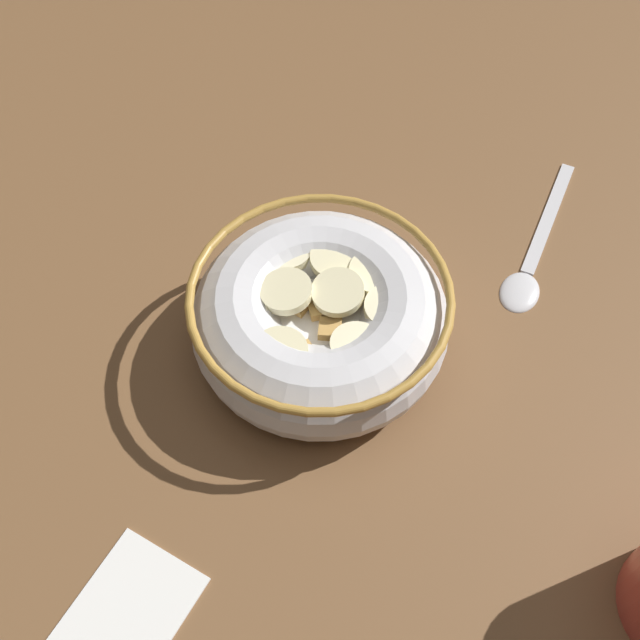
{
  "coord_description": "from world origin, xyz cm",
  "views": [
    {
      "loc": [
        28.35,
        8.38,
        47.34
      ],
      "look_at": [
        0.0,
        0.0,
        3.0
      ],
      "focal_mm": 45.1,
      "sensor_mm": 36.0,
      "label": 1
    }
  ],
  "objects": [
    {
      "name": "cereal_bowl",
      "position": [
        -0.02,
        -0.0,
        3.31
      ],
      "size": [
        17.21,
        17.21,
        6.09
      ],
      "color": "silver",
      "rests_on": "ground_plane"
    },
    {
      "name": "folded_napkin",
      "position": [
        21.53,
        -5.63,
        0.15
      ],
      "size": [
        11.23,
        8.24,
        0.3
      ],
      "primitive_type": "cube",
      "rotation": [
        0.0,
        0.0,
        -0.23
      ],
      "color": "white",
      "rests_on": "ground_plane"
    },
    {
      "name": "spoon",
      "position": [
        -10.92,
        13.0,
        0.33
      ],
      "size": [
        15.8,
        4.04,
        0.8
      ],
      "color": "silver",
      "rests_on": "ground_plane"
    },
    {
      "name": "ground_plane",
      "position": [
        0.0,
        0.0,
        -1.0
      ],
      "size": [
        129.7,
        129.7,
        2.0
      ],
      "primitive_type": "cube",
      "color": "brown"
    }
  ]
}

